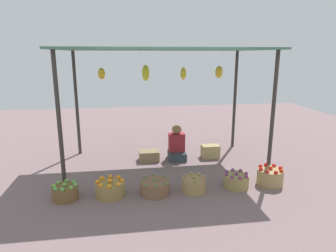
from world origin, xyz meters
TOP-DOWN VIEW (x-y plane):
  - ground_plane at (0.00, 0.00)m, footprint 14.00×14.00m
  - market_stall_structure at (0.00, 0.00)m, footprint 4.02×2.19m
  - vendor_person at (0.31, 0.24)m, footprint 0.36×0.44m
  - basket_green_apples at (-1.78, -1.32)m, footprint 0.41×0.41m
  - basket_oranges at (-1.07, -1.31)m, footprint 0.48×0.48m
  - basket_green_chilies at (-0.35, -1.35)m, footprint 0.49×0.49m
  - basket_potatoes at (0.31, -1.36)m, footprint 0.41×0.41m
  - basket_purple_onions at (1.09, -1.30)m, footprint 0.44×0.44m
  - basket_red_tomatoes at (1.72, -1.30)m, footprint 0.45×0.45m
  - wooden_crate_near_vendor at (1.07, 0.23)m, footprint 0.39×0.24m
  - wooden_crate_stacked_rear at (-0.30, 0.24)m, footprint 0.43×0.31m

SIDE VIEW (x-z plane):
  - ground_plane at x=0.00m, z-range 0.00..0.00m
  - wooden_crate_stacked_rear at x=-0.30m, z-range 0.00..0.22m
  - basket_green_chilies at x=-0.35m, z-range -0.02..0.24m
  - basket_purple_onions at x=1.09m, z-range -0.02..0.26m
  - basket_green_apples at x=-1.78m, z-range -0.02..0.26m
  - basket_potatoes at x=0.31m, z-range -0.02..0.27m
  - basket_oranges at x=-1.07m, z-range -0.02..0.27m
  - wooden_crate_near_vendor at x=1.07m, z-range 0.00..0.29m
  - basket_red_tomatoes at x=1.72m, z-range -0.02..0.32m
  - vendor_person at x=0.31m, z-range -0.09..0.69m
  - market_stall_structure at x=0.00m, z-range 1.02..3.39m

